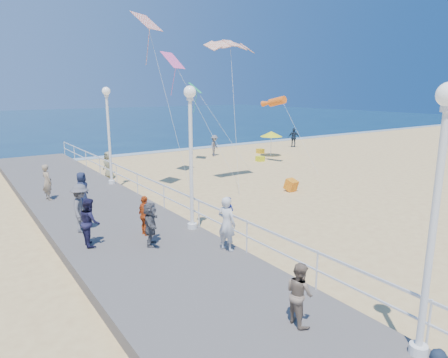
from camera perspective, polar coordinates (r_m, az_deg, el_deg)
ground at (r=18.63m, az=9.90°, el=-4.96°), size 160.00×160.00×0.00m
ocean at (r=78.79m, az=-25.55°, el=7.40°), size 160.00×90.00×0.05m
surf_line at (r=35.82m, az=-13.65°, el=3.40°), size 160.00×1.20×0.04m
boardwalk at (r=14.59m, az=-11.95°, el=-9.27°), size 5.00×44.00×0.40m
railing at (r=15.28m, az=-3.63°, el=-3.83°), size 0.05×42.00×0.55m
lamp_post_near at (r=8.28m, az=28.12°, el=-2.30°), size 0.44×0.44×5.32m
lamp_post_mid at (r=14.63m, az=-4.77°, el=5.08°), size 0.44×0.44×5.32m
lamp_post_far at (r=22.84m, az=-16.20°, el=7.35°), size 0.44×0.44×5.32m
woman_holding_toddler at (r=13.07m, az=0.39°, el=-6.41°), size 0.62×0.77×1.82m
toddler_held at (r=13.14m, az=0.55°, el=-4.49°), size 0.47×0.53×0.91m
spectator_1 at (r=9.43m, az=10.72°, el=-15.76°), size 0.65×0.78×1.46m
spectator_2 at (r=15.67m, az=-19.79°, el=-3.94°), size 1.11×1.35×1.81m
spectator_3 at (r=14.75m, az=-11.24°, el=-5.14°), size 0.38×0.87×1.47m
spectator_4 at (r=19.11m, az=-19.63°, el=-1.38°), size 0.85×0.92×1.57m
spectator_5 at (r=13.76m, az=-10.47°, el=-6.32°), size 1.02×1.46×1.51m
spectator_6 at (r=20.81m, az=-23.94°, el=-0.41°), size 0.54×0.71×1.73m
spectator_7 at (r=14.26m, az=-18.63°, el=-5.83°), size 0.70×0.86×1.64m
beach_walker_a at (r=34.23m, az=-1.37°, el=4.80°), size 1.32×1.24×1.79m
beach_walker_b at (r=40.17m, az=9.94°, el=5.85°), size 1.17×1.02×1.88m
beach_walker_c at (r=26.48m, az=-16.18°, el=1.91°), size 0.77×0.97×1.74m
box_kite at (r=22.62m, az=9.56°, el=-1.01°), size 0.61×0.76×0.74m
beach_umbrella at (r=34.09m, az=6.77°, el=6.40°), size 1.90×1.90×2.14m
beach_chair_left at (r=35.92m, az=5.20°, el=4.01°), size 0.55×0.55×0.40m
beach_chair_right at (r=31.87m, az=5.18°, el=2.90°), size 0.55×0.55×0.40m
kite_parafoil at (r=23.21m, az=0.95°, el=18.83°), size 3.02×0.94×0.65m
kite_windsock at (r=30.08m, az=7.62°, el=10.94°), size 0.95×2.36×1.01m
kite_diamond_pink at (r=25.64m, az=-7.32°, el=16.48°), size 1.67×1.53×1.00m
kite_diamond_green at (r=30.78m, az=-4.15°, el=12.86°), size 1.43×1.48×0.78m
kite_diamond_redwhite at (r=21.31m, az=-10.97°, el=21.22°), size 1.65×1.55×0.85m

